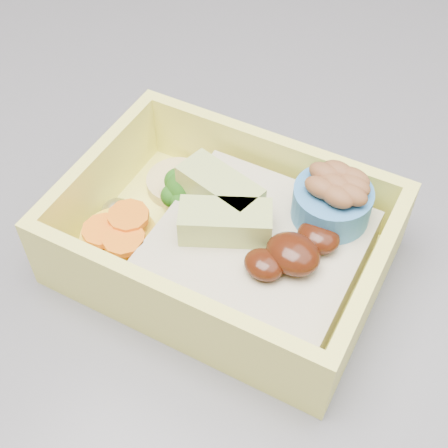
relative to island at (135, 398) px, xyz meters
The scene contains 2 objects.
island is the anchor object (origin of this frame).
bento_box 0.51m from the island, ahead, with size 0.21×0.17×0.07m.
Camera 1 is at (0.32, -0.31, 1.24)m, focal length 50.00 mm.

